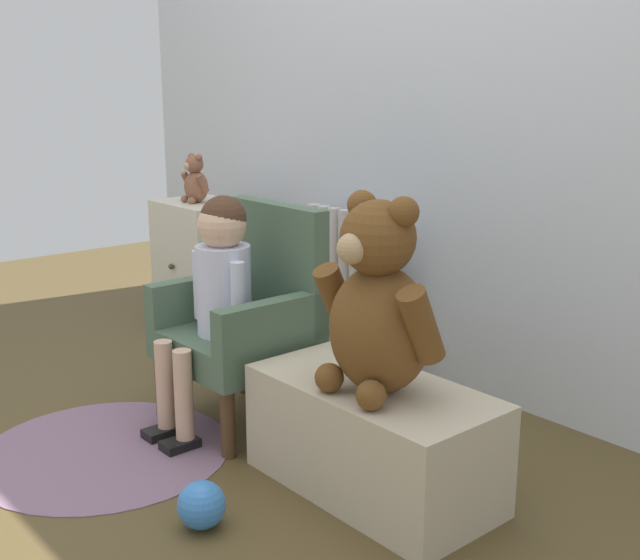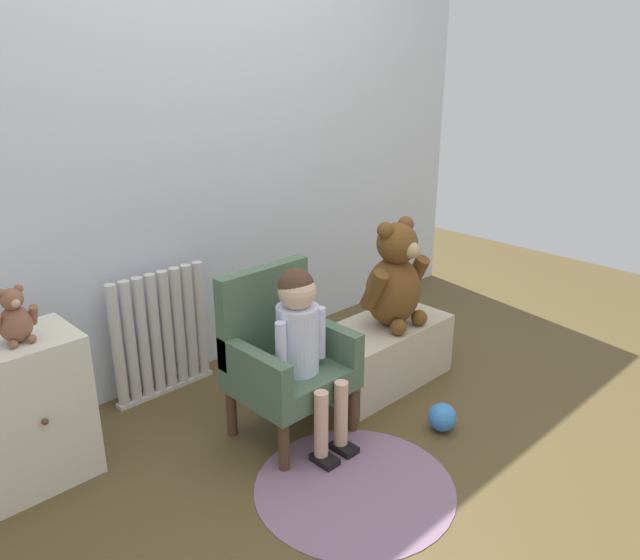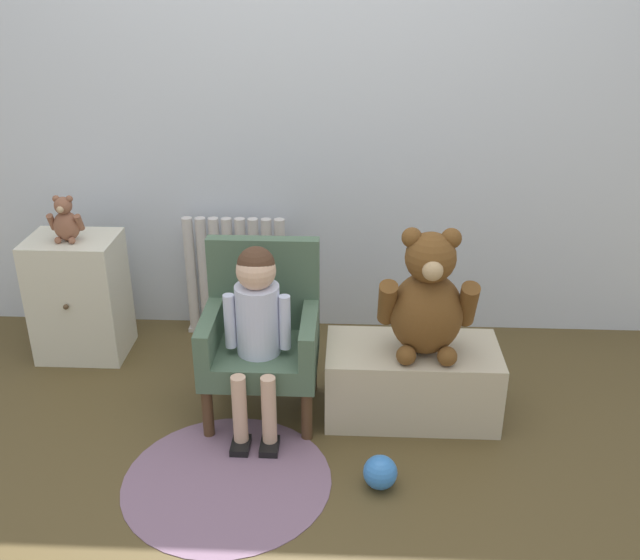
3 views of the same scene
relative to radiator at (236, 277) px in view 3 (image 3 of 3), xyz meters
name	(u,v)px [view 3 (image 3 of 3)]	position (x,y,z in m)	size (l,w,h in m)	color
ground_plane	(289,480)	(0.35, -1.09, -0.30)	(6.00, 6.00, 0.00)	brown
back_wall	(308,82)	(0.35, 0.12, 0.90)	(3.80, 0.05, 2.40)	silver
radiator	(236,277)	(0.00, 0.00, 0.00)	(0.50, 0.05, 0.60)	silver
small_dresser	(80,297)	(-0.68, -0.23, -0.01)	(0.39, 0.32, 0.57)	beige
child_armchair	(262,332)	(0.20, -0.63, 0.05)	(0.45, 0.40, 0.70)	#49624C
child_figure	(257,314)	(0.20, -0.74, 0.19)	(0.25, 0.35, 0.74)	silver
low_bench	(411,381)	(0.81, -0.65, -0.14)	(0.68, 0.34, 0.30)	#BEB093
large_teddy_bear	(427,300)	(0.84, -0.68, 0.23)	(0.37, 0.26, 0.51)	brown
small_teddy_bear	(66,221)	(-0.68, -0.26, 0.37)	(0.15, 0.10, 0.21)	brown
floor_rug	(227,480)	(0.13, -1.11, -0.29)	(0.75, 0.75, 0.01)	slate
toy_ball	(380,472)	(0.67, -1.11, -0.23)	(0.12, 0.12, 0.12)	#387DD0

